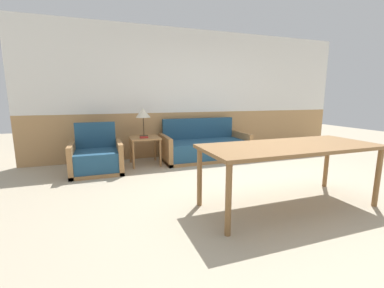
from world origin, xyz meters
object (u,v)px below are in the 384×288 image
Objects in this scene: dining_table at (290,150)px; armchair at (97,158)px; couch at (204,148)px; table_lamp at (143,114)px; side_table at (145,141)px.

armchair is at bearing 133.58° from dining_table.
table_lamp reaches higher than couch.
table_lamp is at bearing 9.22° from armchair.
couch is 2.55m from dining_table.
dining_table is (0.03, -2.52, 0.43)m from couch.
couch is at bearing 90.75° from dining_table.
table_lamp is (-1.24, 0.07, 0.73)m from couch.
dining_table is (1.28, -2.49, 0.22)m from side_table.
armchair is at bearing -159.33° from table_lamp.
table_lamp is at bearing 87.42° from side_table.
table_lamp reaches higher than armchair.
armchair is 0.92m from side_table.
table_lamp is at bearing 176.62° from couch.
armchair is at bearing -173.08° from couch.
armchair reaches higher than dining_table.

